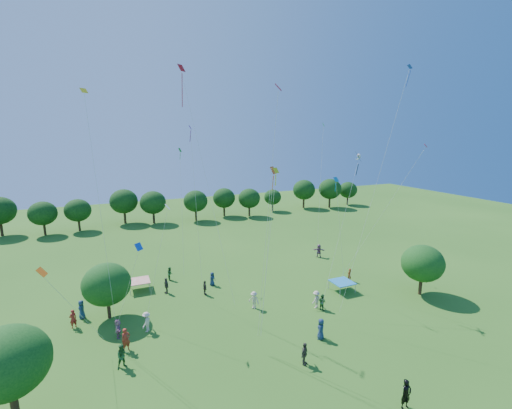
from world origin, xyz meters
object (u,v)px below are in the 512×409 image
object	(u,v)px
man_in_black	(406,394)
pirate_kite	(358,160)
near_tree_north	(107,284)
near_tree_east	(423,263)
tent_blue	(342,282)
tent_red_stripe	(139,281)
near_tree_west	(8,362)
red_high_kite	(190,111)

from	to	relation	value
man_in_black	pirate_kite	xyz separation A→B (m)	(6.93, 14.05, 13.28)
near_tree_north	man_in_black	distance (m)	25.35
near_tree_east	tent_blue	distance (m)	8.52
man_in_black	tent_red_stripe	bearing A→B (deg)	119.84
near_tree_west	near_tree_north	distance (m)	11.91
near_tree_east	pirate_kite	xyz separation A→B (m)	(-6.75, 3.03, 10.77)
near_tree_east	tent_red_stripe	distance (m)	30.36
pirate_kite	tent_blue	bearing A→B (deg)	114.94
near_tree_north	tent_red_stripe	xyz separation A→B (m)	(3.08, 5.06, -2.29)
near_tree_east	tent_blue	bearing A→B (deg)	151.34
man_in_black	near_tree_north	bearing A→B (deg)	131.68
near_tree_north	red_high_kite	distance (m)	17.55
tent_red_stripe	man_in_black	world-z (taller)	man_in_black
near_tree_west	near_tree_north	size ratio (longest dim) A/B	1.15
near_tree_north	tent_red_stripe	world-z (taller)	near_tree_north
near_tree_east	man_in_black	size ratio (longest dim) A/B	2.80
near_tree_west	tent_blue	size ratio (longest dim) A/B	2.76
tent_red_stripe	red_high_kite	world-z (taller)	red_high_kite
tent_blue	tent_red_stripe	bearing A→B (deg)	155.98
tent_red_stripe	man_in_black	bearing A→B (deg)	-60.26
near_tree_west	pirate_kite	world-z (taller)	pirate_kite
near_tree_west	man_in_black	xyz separation A→B (m)	(21.84, -8.14, -3.05)
tent_blue	man_in_black	xyz separation A→B (m)	(-6.52, -14.93, -0.07)
near_tree_west	tent_red_stripe	xyz separation A→B (m)	(8.17, 15.80, -2.98)
near_tree_north	man_in_black	world-z (taller)	near_tree_north
near_tree_north	tent_blue	xyz separation A→B (m)	(23.27, -3.94, -2.29)
near_tree_east	red_high_kite	xyz separation A→B (m)	(-22.19, 7.83, 15.34)
near_tree_north	near_tree_east	world-z (taller)	near_tree_east
pirate_kite	near_tree_east	bearing A→B (deg)	-24.18
near_tree_north	tent_blue	bearing A→B (deg)	-9.61
pirate_kite	red_high_kite	size ratio (longest dim) A/B	0.63
near_tree_west	near_tree_east	world-z (taller)	near_tree_west
near_tree_north	tent_red_stripe	bearing A→B (deg)	58.70
man_in_black	pirate_kite	world-z (taller)	pirate_kite
near_tree_west	tent_blue	xyz separation A→B (m)	(28.37, 6.80, -2.98)
tent_red_stripe	man_in_black	size ratio (longest dim) A/B	1.14
near_tree_east	man_in_black	xyz separation A→B (m)	(-13.69, -11.02, -2.51)
tent_blue	red_high_kite	size ratio (longest dim) A/B	0.10
near_tree_east	near_tree_west	bearing A→B (deg)	-175.36
man_in_black	red_high_kite	world-z (taller)	red_high_kite
tent_red_stripe	red_high_kite	xyz separation A→B (m)	(5.17, -5.09, 17.78)
tent_red_stripe	pirate_kite	size ratio (longest dim) A/B	0.16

